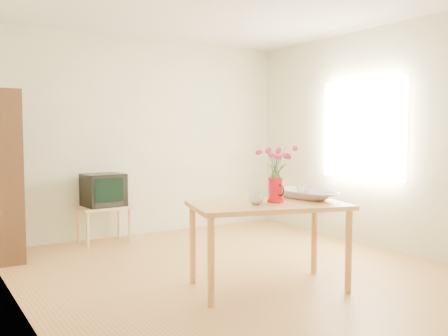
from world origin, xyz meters
TOP-DOWN VIEW (x-y plane):
  - room at (0.03, 0.00)m, footprint 4.50×4.50m
  - table at (-0.08, -0.55)m, footprint 1.47×1.08m
  - tv_stand at (-0.70, 1.97)m, footprint 0.60×0.45m
  - bookshelf at (-1.85, 1.75)m, footprint 0.28×0.70m
  - pitcher at (0.00, -0.54)m, footprint 0.14×0.22m
  - flowers at (0.00, -0.54)m, footprint 0.25×0.25m
  - mug at (-0.21, -0.56)m, footprint 0.15×0.15m
  - bowl at (0.39, -0.48)m, footprint 0.50×0.50m
  - teacup_a at (0.35, -0.48)m, footprint 0.09×0.09m
  - teacup_b at (0.43, -0.46)m, footprint 0.08×0.08m
  - television at (-0.70, 1.98)m, footprint 0.49×0.46m

SIDE VIEW (x-z plane):
  - tv_stand at x=-0.70m, z-range 0.16..0.62m
  - table at x=-0.08m, z-range 0.29..1.04m
  - television at x=-0.70m, z-range 0.46..0.86m
  - mug at x=-0.21m, z-range 0.75..0.85m
  - bookshelf at x=-1.85m, z-range -0.06..1.74m
  - pitcher at x=0.00m, z-range 0.74..0.96m
  - teacup_a at x=0.35m, z-range 0.90..0.96m
  - teacup_b at x=0.43m, z-range 0.90..0.97m
  - bowl at x=0.39m, z-range 0.75..1.20m
  - flowers at x=0.00m, z-range 0.96..1.31m
  - room at x=0.03m, z-range -0.95..3.55m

